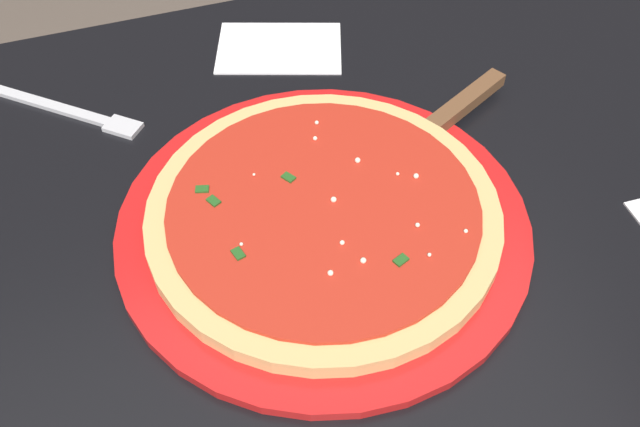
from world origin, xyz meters
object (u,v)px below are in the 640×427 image
(napkin_loose_left, at_px, (279,48))
(fork, at_px, (72,112))
(serving_plate, at_px, (320,224))
(pizza, at_px, (320,214))
(pizza_server, at_px, (438,125))

(napkin_loose_left, height_order, fork, fork)
(fork, bearing_deg, serving_plate, -50.58)
(pizza, relative_size, napkin_loose_left, 2.19)
(serving_plate, relative_size, fork, 2.46)
(serving_plate, height_order, pizza_server, pizza_server)
(serving_plate, relative_size, napkin_loose_left, 2.58)
(pizza, height_order, pizza_server, pizza)
(serving_plate, height_order, fork, serving_plate)
(pizza, xyz_separation_m, fork, (-0.19, 0.24, -0.02))
(serving_plate, height_order, napkin_loose_left, serving_plate)
(pizza_server, bearing_deg, fork, 155.37)
(serving_plate, distance_m, pizza, 0.01)
(serving_plate, distance_m, napkin_loose_left, 0.28)
(pizza_server, bearing_deg, napkin_loose_left, 118.35)
(napkin_loose_left, xyz_separation_m, fork, (-0.24, -0.04, 0.00))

